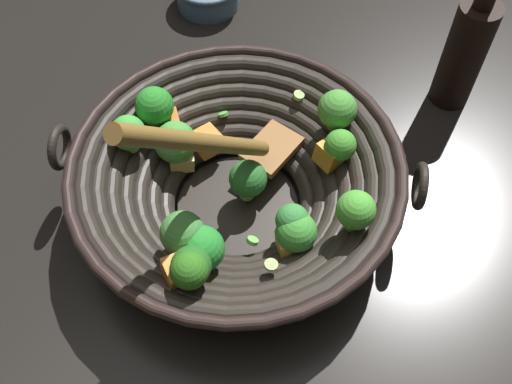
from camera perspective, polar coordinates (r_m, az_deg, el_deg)
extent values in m
plane|color=black|center=(0.75, -1.72, -1.64)|extent=(4.00, 4.00, 0.00)
cylinder|color=black|center=(0.74, -1.73, -1.44)|extent=(0.15, 0.15, 0.01)
torus|color=black|center=(0.73, -1.76, -0.81)|extent=(0.20, 0.20, 0.02)
torus|color=black|center=(0.72, -1.78, -0.38)|extent=(0.23, 0.23, 0.02)
torus|color=black|center=(0.71, -1.80, 0.06)|extent=(0.25, 0.25, 0.02)
torus|color=black|center=(0.71, -1.82, 0.52)|extent=(0.28, 0.28, 0.02)
torus|color=black|center=(0.70, -1.84, 0.98)|extent=(0.31, 0.31, 0.02)
torus|color=black|center=(0.69, -1.86, 1.45)|extent=(0.34, 0.34, 0.02)
torus|color=black|center=(0.68, -1.89, 1.94)|extent=(0.36, 0.36, 0.02)
torus|color=black|center=(0.67, -1.91, 2.44)|extent=(0.38, 0.38, 0.01)
torus|color=black|center=(0.72, -18.03, 4.02)|extent=(0.05, 0.03, 0.05)
torus|color=black|center=(0.68, 15.21, 0.54)|extent=(0.05, 0.03, 0.05)
cylinder|color=#669C4B|center=(0.76, -7.13, 3.46)|extent=(0.03, 0.03, 0.02)
sphere|color=#47953A|center=(0.73, -7.38, 4.94)|extent=(0.05, 0.05, 0.05)
cylinder|color=olive|center=(0.65, 9.08, -2.97)|extent=(0.02, 0.02, 0.02)
sphere|color=green|center=(0.63, 9.41, -1.68)|extent=(0.04, 0.04, 0.04)
cylinder|color=#86BB5D|center=(0.73, -11.67, 4.34)|extent=(0.02, 0.02, 0.02)
sphere|color=green|center=(0.71, -11.99, 5.50)|extent=(0.04, 0.04, 0.04)
cylinder|color=#56A144|center=(0.74, 7.45, 6.45)|extent=(0.03, 0.03, 0.02)
sphere|color=green|center=(0.72, 7.67, 7.74)|extent=(0.05, 0.05, 0.05)
cylinder|color=#609344|center=(0.68, 3.70, -4.85)|extent=(0.03, 0.02, 0.02)
sphere|color=green|center=(0.66, 3.82, -3.79)|extent=(0.05, 0.05, 0.05)
cylinder|color=#609142|center=(0.62, -5.92, -8.09)|extent=(0.02, 0.02, 0.02)
sphere|color=#246422|center=(0.60, -6.15, -6.97)|extent=(0.04, 0.04, 0.04)
cylinder|color=#71B250|center=(0.61, -6.10, -8.41)|extent=(0.02, 0.02, 0.02)
sphere|color=#2D701C|center=(0.59, -6.31, -7.38)|extent=(0.04, 0.04, 0.04)
cylinder|color=#7CA446|center=(0.66, -6.69, -5.18)|extent=(0.02, 0.03, 0.02)
sphere|color=#41863B|center=(0.63, -6.96, -3.88)|extent=(0.05, 0.05, 0.05)
cylinder|color=#85BC4D|center=(0.73, -0.74, 0.02)|extent=(0.02, 0.03, 0.02)
sphere|color=#2C6E2D|center=(0.71, -0.76, 1.28)|extent=(0.05, 0.05, 0.05)
cylinder|color=#609C45|center=(0.66, -4.99, -6.53)|extent=(0.02, 0.03, 0.02)
sphere|color=#268A2E|center=(0.63, -5.18, -5.35)|extent=(0.05, 0.05, 0.05)
cylinder|color=#7CA34E|center=(0.72, 7.76, 3.25)|extent=(0.02, 0.02, 0.02)
sphere|color=green|center=(0.70, 7.97, 4.41)|extent=(0.04, 0.04, 0.04)
cylinder|color=#84B351|center=(0.76, -9.26, 6.54)|extent=(0.03, 0.03, 0.02)
sphere|color=#278427|center=(0.74, -9.57, 8.01)|extent=(0.05, 0.05, 0.05)
cylinder|color=#79B94D|center=(0.68, 3.33, -3.83)|extent=(0.03, 0.03, 0.02)
sphere|color=#38873D|center=(0.66, 3.44, -2.69)|extent=(0.04, 0.04, 0.04)
cube|color=#BF7C23|center=(0.71, 7.02, 3.61)|extent=(0.04, 0.04, 0.03)
cube|color=#E1C36B|center=(0.75, -7.29, 3.05)|extent=(0.04, 0.05, 0.04)
cube|color=orange|center=(0.62, -7.25, -7.46)|extent=(0.04, 0.04, 0.03)
cube|color=orange|center=(0.76, -8.22, 6.49)|extent=(0.04, 0.04, 0.03)
cube|color=#E8B263|center=(0.68, 3.39, -4.15)|extent=(0.04, 0.04, 0.03)
cube|color=gold|center=(0.67, 3.27, -4.99)|extent=(0.04, 0.04, 0.03)
cube|color=orange|center=(0.76, -4.64, 4.77)|extent=(0.04, 0.04, 0.03)
cylinder|color=#56B247|center=(0.71, 3.09, -2.33)|extent=(0.02, 0.02, 0.01)
cylinder|color=#6BC651|center=(0.68, -0.34, -4.62)|extent=(0.01, 0.01, 0.01)
cylinder|color=#99D166|center=(0.76, 4.04, 9.07)|extent=(0.02, 0.02, 0.01)
cylinder|color=#99D166|center=(0.69, 2.93, -2.41)|extent=(0.02, 0.02, 0.01)
cylinder|color=#99D166|center=(0.64, -5.82, -5.44)|extent=(0.02, 0.01, 0.01)
cylinder|color=#56B247|center=(0.77, -3.11, 7.34)|extent=(0.02, 0.02, 0.01)
cylinder|color=#99D166|center=(0.63, 1.43, -6.89)|extent=(0.02, 0.02, 0.01)
cylinder|color=#99D166|center=(0.65, -6.17, -6.97)|extent=(0.02, 0.02, 0.01)
cube|color=brown|center=(0.74, 1.60, 4.07)|extent=(0.07, 0.05, 0.01)
cylinder|color=olive|center=(0.58, -4.98, 4.71)|extent=(0.20, 0.02, 0.22)
cylinder|color=black|center=(0.85, 19.00, 12.10)|extent=(0.05, 0.05, 0.16)
cylinder|color=#56B247|center=(0.98, -3.94, 17.52)|extent=(0.01, 0.02, 0.01)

